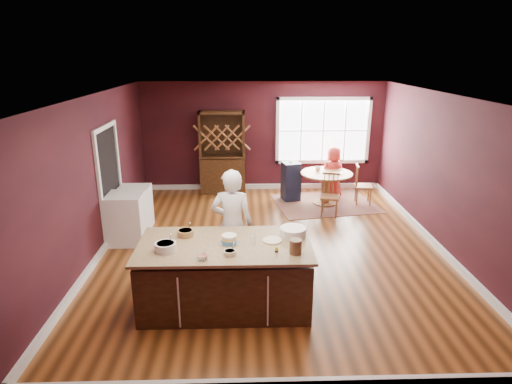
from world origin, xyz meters
TOP-DOWN VIEW (x-y plane):
  - room_shell at (0.00, 0.00)m, footprint 7.00×7.00m
  - window at (1.50, 3.47)m, footprint 2.36×0.10m
  - doorway at (-2.97, 0.60)m, footprint 0.08×1.26m
  - kitchen_island at (-0.75, -1.85)m, footprint 2.33×1.22m
  - dining_table at (1.40, 2.26)m, footprint 1.18×1.18m
  - baker at (-0.67, -1.09)m, footprint 0.68×0.48m
  - layer_cake at (-0.69, -1.83)m, footprint 0.28×0.28m
  - bowl_blue at (-1.50, -2.03)m, footprint 0.28×0.28m
  - bowl_yellow at (-1.30, -1.57)m, footprint 0.23×0.23m
  - bowl_pink at (-1.01, -2.29)m, footprint 0.15×0.15m
  - bowl_olive at (-0.67, -2.18)m, footprint 0.16×0.16m
  - drinking_glass at (-0.37, -1.86)m, footprint 0.07×0.07m
  - dinner_plate at (-0.11, -1.78)m, footprint 0.26×0.26m
  - white_tub at (0.19, -1.62)m, footprint 0.36×0.36m
  - stoneware_crock at (0.16, -2.16)m, footprint 0.16×0.16m
  - toy_figurine at (-0.07, -2.12)m, footprint 0.05×0.05m
  - rug at (1.40, 2.26)m, footprint 2.48×2.06m
  - chair_east at (2.27, 2.24)m, footprint 0.43×0.44m
  - chair_south at (1.35, 1.51)m, footprint 0.47×0.46m
  - chair_north at (1.70, 3.08)m, footprint 0.43×0.41m
  - seated_woman at (1.64, 2.70)m, footprint 0.71×0.57m
  - high_chair at (0.62, 2.57)m, footprint 0.47×0.47m
  - toddler at (0.65, 2.61)m, footprint 0.18×0.14m
  - table_plate at (1.65, 2.17)m, footprint 0.20×0.20m
  - table_cup at (1.23, 2.45)m, footprint 0.15×0.15m
  - hutch at (-1.01, 3.22)m, footprint 1.11×0.46m
  - washer at (-2.64, 0.28)m, footprint 0.64×0.62m
  - dryer at (-2.64, 0.92)m, footprint 0.59×0.57m

SIDE VIEW (x-z plane):
  - rug at x=1.40m, z-range 0.00..0.01m
  - dryer at x=-2.64m, z-range 0.00..0.86m
  - kitchen_island at x=-0.75m, z-range -0.02..0.90m
  - chair_north at x=1.70m, z-range 0.00..0.91m
  - washer at x=-2.64m, z-range 0.00..0.93m
  - chair_south at x=1.35m, z-range 0.00..0.93m
  - chair_east at x=2.27m, z-range 0.00..0.94m
  - high_chair at x=0.62m, z-range 0.00..0.95m
  - dining_table at x=1.40m, z-range 0.16..0.91m
  - seated_woman at x=1.64m, z-range 0.00..1.26m
  - table_plate at x=1.65m, z-range 0.75..0.76m
  - table_cup at x=1.23m, z-range 0.75..0.85m
  - toddler at x=0.65m, z-range 0.68..0.94m
  - baker at x=-0.67m, z-range 0.00..1.75m
  - dinner_plate at x=-0.11m, z-range 0.92..0.94m
  - bowl_pink at x=-1.01m, z-range 0.92..0.97m
  - bowl_olive at x=-0.67m, z-range 0.92..0.98m
  - toy_figurine at x=-0.07m, z-range 0.92..1.00m
  - bowl_yellow at x=-1.30m, z-range 0.92..1.01m
  - bowl_blue at x=-1.50m, z-range 0.92..1.03m
  - layer_cake at x=-0.69m, z-range 0.92..1.03m
  - white_tub at x=0.19m, z-range 0.92..1.05m
  - drinking_glass at x=-0.37m, z-range 0.92..1.07m
  - hutch at x=-1.01m, z-range 0.00..2.03m
  - stoneware_crock at x=0.16m, z-range 0.92..1.11m
  - doorway at x=-2.97m, z-range -0.04..2.09m
  - room_shell at x=0.00m, z-range -2.15..4.85m
  - window at x=1.50m, z-range 0.67..2.33m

